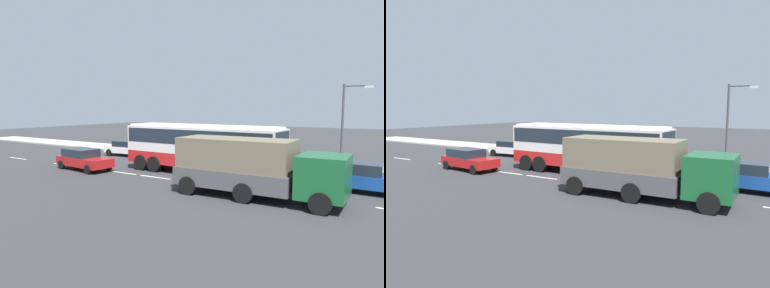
{
  "view_description": "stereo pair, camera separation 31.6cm",
  "coord_description": "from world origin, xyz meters",
  "views": [
    {
      "loc": [
        10.19,
        -19.18,
        4.47
      ],
      "look_at": [
        -2.42,
        0.6,
        1.97
      ],
      "focal_mm": 32.49,
      "sensor_mm": 36.0,
      "label": 1
    },
    {
      "loc": [
        9.92,
        -19.35,
        4.47
      ],
      "look_at": [
        -2.42,
        0.6,
        1.97
      ],
      "focal_mm": 32.49,
      "sensor_mm": 36.0,
      "label": 2
    }
  ],
  "objects": [
    {
      "name": "car_blue_saloon",
      "position": [
        8.05,
        0.82,
        0.82
      ],
      "size": [
        4.62,
        2.1,
        1.56
      ],
      "rotation": [
        0.0,
        0.0,
        -0.04
      ],
      "color": "#194799",
      "rests_on": "ground_plane"
    },
    {
      "name": "sidewalk_curb",
      "position": [
        0.0,
        8.08,
        0.07
      ],
      "size": [
        80.0,
        4.0,
        0.15
      ],
      "primitive_type": "cube",
      "color": "#A8A399",
      "rests_on": "ground_plane"
    },
    {
      "name": "pedestrian_at_crossing",
      "position": [
        -3.09,
        7.38,
        1.17
      ],
      "size": [
        0.32,
        0.32,
        1.76
      ],
      "rotation": [
        0.0,
        0.0,
        3.0
      ],
      "color": "black",
      "rests_on": "sidewalk_curb"
    },
    {
      "name": "pedestrian_near_curb",
      "position": [
        -5.16,
        6.9,
        1.17
      ],
      "size": [
        0.32,
        0.32,
        1.76
      ],
      "rotation": [
        0.0,
        0.0,
        5.54
      ],
      "color": "black",
      "rests_on": "sidewalk_curb"
    },
    {
      "name": "street_lamp",
      "position": [
        6.28,
        6.68,
        3.61
      ],
      "size": [
        1.87,
        0.24,
        5.9
      ],
      "color": "#47474C",
      "rests_on": "sidewalk_curb"
    },
    {
      "name": "cargo_truck",
      "position": [
        3.66,
        -3.36,
        1.58
      ],
      "size": [
        8.34,
        2.82,
        2.91
      ],
      "rotation": [
        0.0,
        0.0,
        0.02
      ],
      "color": "#19592D",
      "rests_on": "ground_plane"
    },
    {
      "name": "lane_centreline",
      "position": [
        -4.97,
        -2.02,
        0.0
      ],
      "size": [
        31.43,
        0.16,
        0.01
      ],
      "color": "white",
      "rests_on": "ground_plane"
    },
    {
      "name": "ground_plane",
      "position": [
        0.0,
        0.0,
        0.0
      ],
      "size": [
        120.0,
        120.0,
        0.0
      ],
      "primitive_type": "plane",
      "color": "#333335"
    },
    {
      "name": "car_white_minivan",
      "position": [
        -11.58,
        4.27,
        0.75
      ],
      "size": [
        4.8,
        2.09,
        1.4
      ],
      "rotation": [
        0.0,
        0.0,
        0.05
      ],
      "color": "white",
      "rests_on": "ground_plane"
    },
    {
      "name": "coach_bus",
      "position": [
        -1.64,
        0.56,
        2.04
      ],
      "size": [
        11.12,
        2.96,
        3.28
      ],
      "rotation": [
        0.0,
        0.0,
        -0.02
      ],
      "color": "red",
      "rests_on": "ground_plane"
    },
    {
      "name": "car_red_compact",
      "position": [
        -9.58,
        -2.65,
        0.79
      ],
      "size": [
        4.63,
        2.28,
        1.5
      ],
      "rotation": [
        0.0,
        0.0,
        -0.1
      ],
      "color": "#B21919",
      "rests_on": "ground_plane"
    }
  ]
}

